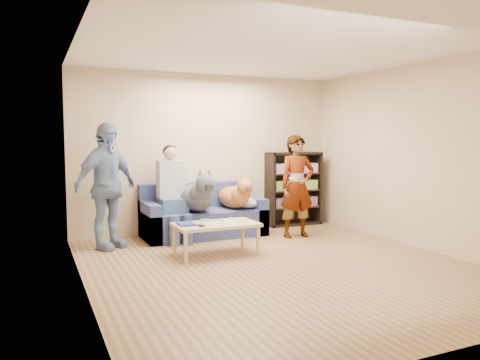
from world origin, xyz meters
name	(u,v)px	position (x,y,z in m)	size (l,w,h in m)	color
ground	(281,266)	(0.00, 0.00, 0.00)	(5.00, 5.00, 0.00)	brown
ceiling	(282,47)	(0.00, 0.00, 2.60)	(5.00, 5.00, 0.00)	white
wall_back	(208,153)	(0.00, 2.50, 1.30)	(4.50, 4.50, 0.00)	tan
wall_front	(456,172)	(0.00, -2.50, 1.30)	(4.50, 4.50, 0.00)	tan
wall_left	(82,163)	(-2.25, 0.00, 1.30)	(5.00, 5.00, 0.00)	tan
wall_right	(424,156)	(2.25, 0.00, 1.30)	(5.00, 5.00, 0.00)	tan
blanket	(248,203)	(0.45, 1.90, 0.51)	(0.45, 0.38, 0.16)	#B5B5BA
person_standing_right	(297,186)	(1.06, 1.39, 0.80)	(0.58, 0.38, 1.59)	gray
person_standing_left	(106,186)	(-1.77, 1.80, 0.88)	(1.03, 0.43, 1.77)	#7D91C8
held_controller	(293,178)	(0.86, 1.19, 0.95)	(0.04, 0.11, 0.03)	white
notebook_blue	(186,224)	(-0.90, 0.91, 0.43)	(0.20, 0.26, 0.03)	navy
papers	(222,224)	(-0.45, 0.76, 0.43)	(0.26, 0.20, 0.01)	white
magazine	(224,222)	(-0.42, 0.78, 0.44)	(0.22, 0.17, 0.01)	#B5B490
camera_silver	(204,221)	(-0.62, 0.98, 0.45)	(0.11, 0.06, 0.05)	#B1B0B5
controller_a	(232,219)	(-0.22, 0.96, 0.43)	(0.04, 0.13, 0.03)	white
controller_b	(240,220)	(-0.14, 0.88, 0.43)	(0.09, 0.06, 0.03)	white
headphone_cup_a	(231,222)	(-0.30, 0.84, 0.43)	(0.07, 0.07, 0.02)	white
headphone_cup_b	(228,221)	(-0.30, 0.92, 0.43)	(0.07, 0.07, 0.02)	white
pen_orange	(219,225)	(-0.52, 0.70, 0.42)	(0.01, 0.01, 0.14)	orange
pen_black	(219,220)	(-0.38, 1.04, 0.42)	(0.01, 0.01, 0.14)	black
wallet	(201,226)	(-0.75, 0.74, 0.43)	(0.07, 0.12, 0.01)	black
sofa	(203,218)	(-0.25, 2.10, 0.28)	(1.90, 0.85, 0.82)	#515B93
person_seated	(173,189)	(-0.77, 1.97, 0.77)	(0.40, 0.73, 1.47)	#3F5D8B
dog_gray	(197,196)	(-0.42, 1.89, 0.67)	(0.47, 1.28, 0.69)	#44484E
dog_tan	(235,196)	(0.25, 1.95, 0.63)	(0.40, 1.16, 0.58)	#C16A3B
coffee_table	(216,227)	(-0.50, 0.86, 0.37)	(1.10, 0.60, 0.42)	tan
bookshelf	(293,187)	(1.55, 2.33, 0.68)	(1.00, 0.34, 1.30)	black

